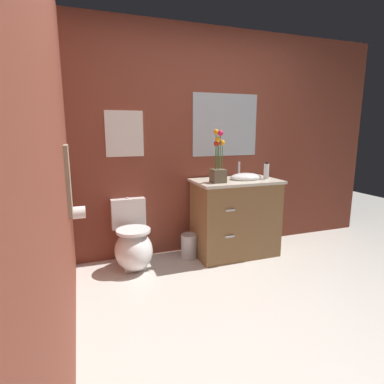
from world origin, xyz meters
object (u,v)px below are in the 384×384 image
Objects in this scene: toilet at (133,245)px; wall_mirror at (225,125)px; trash_bin at (189,246)px; wall_poster at (124,134)px; soap_bottle at (266,171)px; hanging_towel at (68,180)px; flower_vase at (218,165)px; toilet_paper_roll at (79,213)px; vanity_cabinet at (235,216)px.

wall_mirror is (1.15, 0.27, 1.21)m from toilet.
wall_poster is (-0.62, 0.23, 1.22)m from trash_bin.
soap_bottle is 0.37× the size of hanging_towel.
flower_vase is 1.17× the size of wall_poster.
toilet_paper_roll is (-1.64, -0.46, -0.77)m from wall_mirror.
vanity_cabinet is 2.22× the size of wall_poster.
vanity_cabinet is 0.61m from trash_bin.
trash_bin is 0.58× the size of wall_poster.
vanity_cabinet is 1.30× the size of wall_mirror.
soap_bottle is (1.49, -0.09, 0.70)m from toilet.
trash_bin is 1.43m from wall_mirror.
toilet is at bearing 178.69° from vanity_cabinet.
toilet is 1.69m from wall_mirror.
flower_vase is at bearing -31.85° from trash_bin.
flower_vase reaches higher than soap_bottle.
trash_bin is (-0.87, 0.13, -0.81)m from soap_bottle.
hanging_towel is (-0.55, -0.56, 0.79)m from toilet.
wall_poster is at bearing 159.94° from trash_bin.
vanity_cabinet is (1.15, -0.03, 0.20)m from toilet.
flower_vase is 1.02m from wall_poster.
soap_bottle is at bearing 3.04° from flower_vase.
wall_mirror reaches higher than flower_vase.
soap_bottle is 1.19m from trash_bin.
trash_bin is at bearing 11.93° from toilet_paper_roll.
wall_poster is (-0.89, 0.39, 0.32)m from flower_vase.
vanity_cabinet is at bearing -1.31° from toilet.
flower_vase is 1.05× the size of hanging_towel.
toilet_paper_roll is (-0.49, -0.20, 0.44)m from toilet.
hanging_towel is 4.73× the size of toilet_paper_roll.
vanity_cabinet reaches higher than trash_bin.
flower_vase is (-0.27, -0.10, 0.60)m from vanity_cabinet.
flower_vase reaches higher than trash_bin.
toilet is at bearing -166.91° from wall_mirror.
toilet_paper_roll is (0.06, 0.36, -0.35)m from hanging_towel.
trash_bin is 0.52× the size of hanging_towel.
flower_vase is at bearing -123.83° from wall_mirror.
toilet is 0.66× the size of vanity_cabinet.
wall_poster is 4.25× the size of toilet_paper_roll.
toilet is 6.27× the size of toilet_paper_roll.
soap_bottle is at bearing -11.00° from vanity_cabinet.
toilet is 0.69m from toilet_paper_roll.
toilet is 0.86× the size of wall_mirror.
soap_bottle is at bearing -13.56° from wall_poster.
hanging_towel is (-1.70, -0.53, 0.59)m from vanity_cabinet.
wall_mirror is (-0.34, 0.36, 0.50)m from soap_bottle.
soap_bottle is at bearing -46.57° from wall_mirror.
toilet is at bearing 172.04° from flower_vase.
toilet_paper_roll is at bearing -158.20° from toilet.
soap_bottle is (0.34, -0.07, 0.51)m from vanity_cabinet.
wall_poster is at bearing 156.20° from flower_vase.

